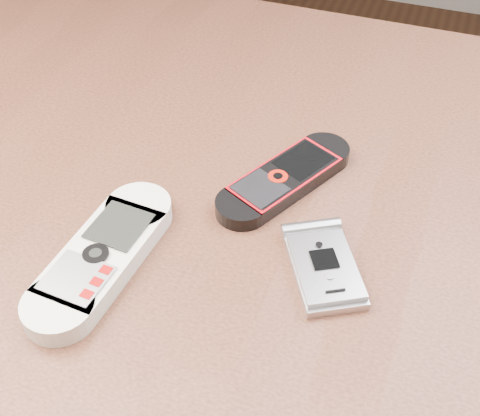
{
  "coord_description": "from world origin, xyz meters",
  "views": [
    {
      "loc": [
        0.15,
        -0.4,
        1.17
      ],
      "look_at": [
        0.01,
        0.0,
        0.76
      ],
      "focal_mm": 50.0,
      "sensor_mm": 36.0,
      "label": 1
    }
  ],
  "objects_px": {
    "nokia_white": "(102,256)",
    "table": "(235,290)",
    "motorola_razr": "(324,267)",
    "nokia_black_red": "(285,178)"
  },
  "relations": [
    {
      "from": "nokia_white",
      "to": "table",
      "type": "bearing_deg",
      "value": 52.66
    },
    {
      "from": "table",
      "to": "nokia_white",
      "type": "xyz_separation_m",
      "value": [
        -0.08,
        -0.09,
        0.12
      ]
    },
    {
      "from": "motorola_razr",
      "to": "nokia_white",
      "type": "bearing_deg",
      "value": 167.03
    },
    {
      "from": "nokia_black_red",
      "to": "table",
      "type": "bearing_deg",
      "value": -92.48
    },
    {
      "from": "table",
      "to": "motorola_razr",
      "type": "distance_m",
      "value": 0.15
    },
    {
      "from": "nokia_white",
      "to": "nokia_black_red",
      "type": "distance_m",
      "value": 0.19
    },
    {
      "from": "motorola_razr",
      "to": "nokia_black_red",
      "type": "bearing_deg",
      "value": 93.86
    },
    {
      "from": "nokia_white",
      "to": "motorola_razr",
      "type": "bearing_deg",
      "value": 21.22
    },
    {
      "from": "table",
      "to": "nokia_white",
      "type": "distance_m",
      "value": 0.17
    },
    {
      "from": "nokia_white",
      "to": "nokia_black_red",
      "type": "bearing_deg",
      "value": 56.95
    }
  ]
}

